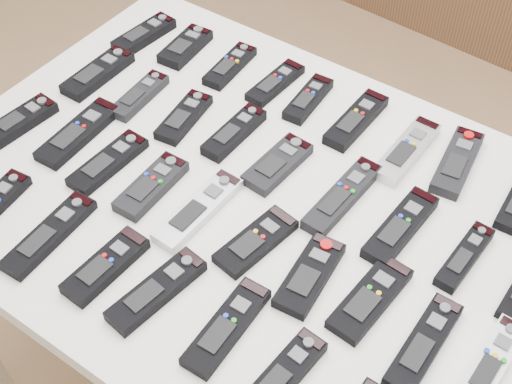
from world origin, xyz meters
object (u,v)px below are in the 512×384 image
Objects in this scene: remote_6 at (407,151)px; table at (256,219)px; remote_17 at (464,257)px; remote_23 at (198,210)px; remote_5 at (356,120)px; remote_0 at (144,35)px; remote_31 at (49,234)px; remote_16 at (400,227)px; remote_10 at (98,73)px; remote_32 at (106,266)px; remote_11 at (140,96)px; remote_15 at (342,196)px; remote_13 at (234,132)px; remote_27 at (424,344)px; remote_4 at (308,99)px; remote_19 at (21,121)px; remote_2 at (230,66)px; remote_35 at (283,376)px; remote_28 at (491,364)px; remote_7 at (457,162)px; remote_24 at (256,241)px; remote_34 at (227,327)px; remote_3 at (275,83)px; remote_14 at (278,164)px; remote_20 at (79,133)px; remote_12 at (184,117)px; remote_33 at (157,290)px; remote_22 at (151,186)px; remote_1 at (185,47)px; remote_21 at (108,162)px; remote_26 at (370,298)px.

table is at bearing -122.11° from remote_6.
remote_17 is at bearing 13.63° from table.
remote_5 is at bearing 74.46° from remote_23.
remote_0 is 0.56m from remote_5.
remote_0 is at bearing 112.13° from remote_31.
remote_10 is at bearing -177.57° from remote_16.
remote_11 is at bearing 126.39° from remote_32.
table is at bearing -143.78° from remote_15.
remote_13 is 0.86× the size of remote_27.
remote_19 is at bearing -142.20° from remote_4.
remote_35 is at bearing -51.31° from remote_2.
remote_17 and remote_28 have the same top height.
remote_24 is (-0.21, -0.39, -0.00)m from remote_7.
remote_34 is at bearing -150.51° from remote_27.
remote_15 is at bearing 58.31° from remote_32.
remote_5 is 1.12× the size of remote_24.
remote_6 is at bearing -1.32° from remote_3.
remote_14 is 0.99× the size of remote_17.
remote_4 is 0.38m from remote_23.
remote_19 is 0.32m from remote_31.
remote_20 is at bearing -102.89° from remote_11.
remote_4 reaches higher than remote_23.
remote_15 is at bearing -8.43° from remote_12.
remote_13 reaches higher than remote_35.
remote_14 is 0.45m from remote_35.
remote_11 is 0.40m from remote_31.
remote_7 and remote_16 have the same top height.
remote_34 is (-0.27, -0.15, 0.00)m from remote_27.
remote_27 is at bearing 29.86° from remote_33.
remote_11 is 0.78× the size of remote_31.
remote_22 is 0.86× the size of remote_27.
remote_11 is 0.51m from remote_33.
remote_4 is at bearing 139.78° from remote_27.
table is at bearing -50.24° from remote_2.
remote_20 is at bearing -94.24° from remote_1.
remote_33 is (-0.27, -0.36, -0.00)m from remote_16.
remote_26 is at bearing 3.57° from remote_21.
remote_2 is at bearing 124.05° from remote_34.
remote_6 is 0.43m from remote_27.
remote_26 is at bearing -18.46° from remote_11.
remote_11 reaches higher than table.
remote_4 is 0.56m from remote_33.
remote_7 is 0.23m from remote_17.
remote_13 is 1.00× the size of remote_24.
remote_15 is 1.01× the size of remote_23.
remote_15 reaches higher than remote_32.
remote_1 is 0.77× the size of remote_34.
remote_11 is 0.84× the size of remote_34.
remote_32 is at bearing -82.91° from remote_3.
remote_7 is 0.96× the size of remote_27.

